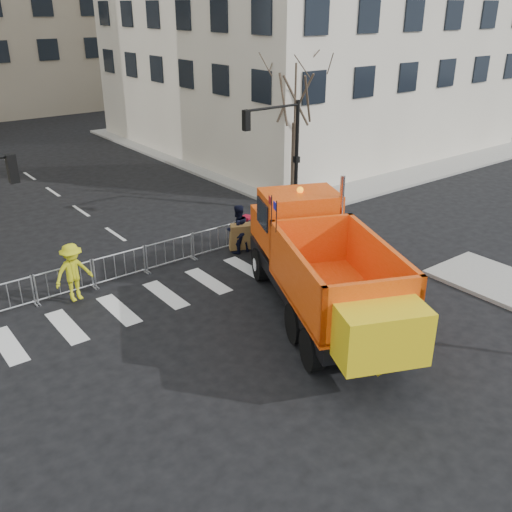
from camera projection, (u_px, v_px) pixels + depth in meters
ground at (290, 353)px, 16.84m from camera, size 120.00×120.00×0.00m
sidewalk_back at (153, 258)px, 22.97m from camera, size 64.00×5.00×0.15m
traffic_light_right at (297, 157)px, 27.38m from camera, size 0.18×0.18×5.40m
crowd_barriers at (146, 259)px, 21.71m from camera, size 12.60×0.60×1.10m
street_tree at (294, 130)px, 28.08m from camera, size 3.00×3.00×7.50m
plow_truck at (322, 264)px, 18.00m from camera, size 7.13×11.29×4.29m
cop_a at (265, 244)px, 21.97m from camera, size 0.84×0.77×1.92m
cop_b at (238, 229)px, 23.27m from camera, size 1.05×0.84×2.06m
cop_c at (300, 226)px, 24.00m from camera, size 1.14×0.88×1.80m
worker at (73, 272)px, 19.16m from camera, size 1.39×0.88×2.05m
newspaper_box at (247, 228)px, 24.25m from camera, size 0.57×0.54×1.10m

